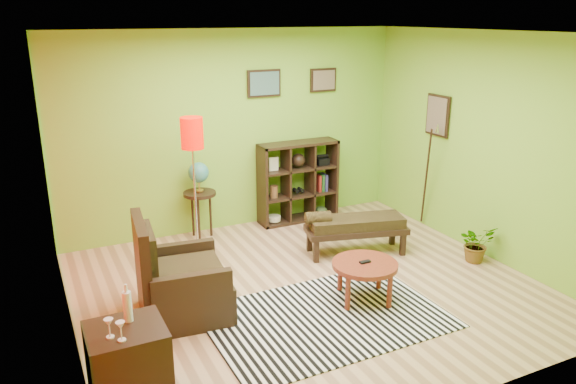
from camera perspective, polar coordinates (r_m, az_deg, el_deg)
name	(u,v)px	position (r m, az deg, el deg)	size (l,w,h in m)	color
ground	(308,288)	(6.48, 2.06, -9.72)	(5.00, 5.00, 0.00)	tan
room_shell	(301,133)	(5.85, 1.38, 6.02)	(5.04, 4.54, 2.82)	#7BB630
zebra_rug	(326,317)	(5.91, 3.87, -12.57)	(2.38, 1.60, 0.01)	white
coffee_table	(365,268)	(6.14, 7.81, -7.64)	(0.71, 0.71, 0.46)	maroon
armchair	(178,286)	(5.92, -11.10, -9.35)	(0.98, 0.98, 1.07)	black
side_cabinet	(129,367)	(4.74, -15.88, -16.75)	(0.59, 0.54, 1.01)	black
floor_lamp	(193,147)	(6.74, -9.67, 4.57)	(0.28, 0.28, 1.83)	silver
globe_table	(199,181)	(7.68, -9.03, 1.09)	(0.44, 0.44, 1.08)	black
cube_shelf	(299,182)	(8.33, 1.13, 1.05)	(1.20, 0.35, 1.20)	black
bench	(354,225)	(7.27, 6.68, -3.39)	(1.37, 0.78, 0.60)	black
potted_plant	(476,247)	(7.45, 18.54, -5.33)	(0.43, 0.48, 0.37)	#26661E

